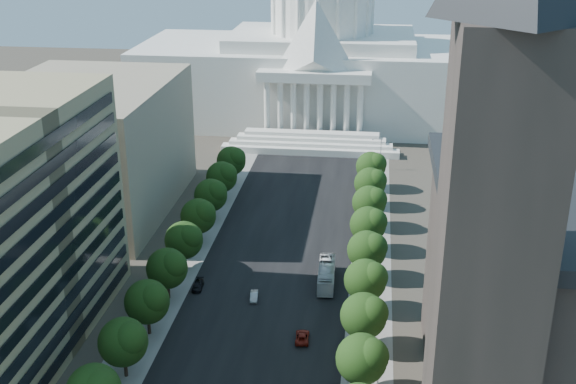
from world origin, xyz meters
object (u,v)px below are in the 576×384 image
at_px(car_silver, 254,296).
at_px(car_dark_b, 198,285).
at_px(car_red, 302,337).
at_px(city_bus, 326,274).

height_order(car_silver, car_dark_b, same).
xyz_separation_m(car_red, city_bus, (2.53, 20.27, 1.13)).
bearing_deg(car_dark_b, city_bus, 8.98).
bearing_deg(car_red, car_silver, -53.61).
height_order(car_red, city_bus, city_bus).
bearing_deg(city_bus, car_silver, -150.34).
relative_size(car_silver, car_red, 0.82).
bearing_deg(city_bus, car_dark_b, -169.76).
relative_size(car_silver, city_bus, 0.30).
bearing_deg(car_dark_b, car_red, -38.28).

